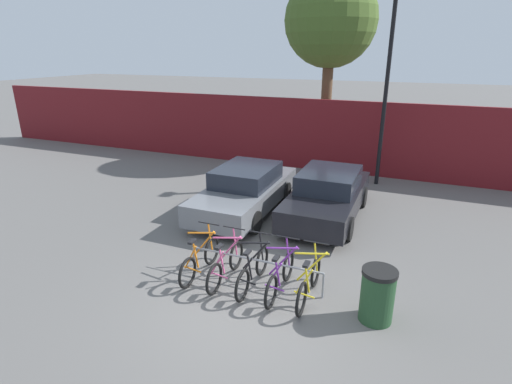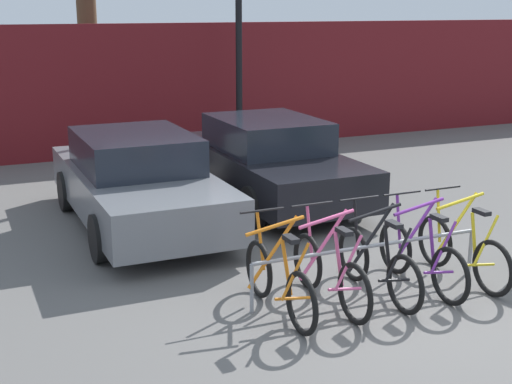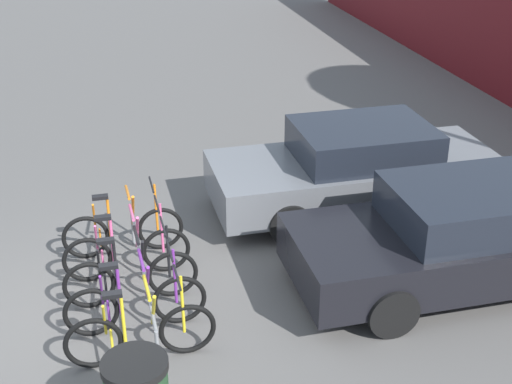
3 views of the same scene
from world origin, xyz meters
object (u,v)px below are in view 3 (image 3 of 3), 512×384
Objects in this scene: bike_rack at (142,267)px; bicycle_orange at (123,230)px; bicycle_yellow at (141,333)px; car_black at (461,237)px; bicycle_pink at (127,252)px; bicycle_purple at (136,303)px; car_grey at (356,168)px; bicycle_black at (131,276)px.

bike_rack is 1.74× the size of bicycle_orange.
bicycle_orange reaches higher than bike_rack.
bicycle_orange is 2.43m from bicycle_yellow.
bicycle_yellow is 4.29m from car_black.
bike_rack is 0.62m from bicycle_pink.
car_grey is at bearing 122.34° from bicycle_purple.
bike_rack is 4.13m from car_black.
car_black is at bearing 71.42° from bicycle_pink.
bicycle_orange is 1.24m from bicycle_black.
car_black is (-0.61, 4.23, 0.31)m from bicycle_yellow.
bicycle_purple is (0.62, -0.15, -0.10)m from bike_rack.
bicycle_pink is 1.22m from bicycle_purple.
bicycle_orange is 1.00× the size of bicycle_purple.
bicycle_yellow is 0.39× the size of car_black.
bicycle_yellow is at bearing -1.35° from bicycle_orange.
bicycle_orange is at bearing -173.03° from bike_rack.
car_grey is (-1.80, 3.71, 0.31)m from bicycle_black.
bicycle_purple is at bearing -1.35° from bicycle_orange.
car_grey is at bearing 116.49° from bike_rack.
car_grey is at bearing 97.20° from bicycle_orange.
car_grey is 1.02× the size of car_black.
bicycle_purple is at bearing -2.65° from bicycle_pink.
bicycle_orange is 4.62m from car_black.
bicycle_orange and bicycle_yellow have the same top height.
car_grey is (-2.39, 3.71, 0.31)m from bicycle_purple.
bicycle_yellow is 0.38× the size of car_grey.
bicycle_purple is 4.24m from car_black.
bike_rack is 0.66× the size of car_grey.
bike_rack is at bearing 5.61° from bicycle_orange.
bicycle_pink reaches higher than bike_rack.
bicycle_black is 1.19m from bicycle_yellow.
bike_rack is at bearing 169.50° from bicycle_yellow.
bicycle_pink and bicycle_black have the same top height.
bicycle_yellow is at bearing -0.81° from bicycle_black.
bicycle_black is at bearing -97.90° from car_black.
bicycle_orange is at bearing 177.35° from bicycle_pink.
bicycle_purple is 1.00× the size of bicycle_yellow.
bicycle_pink and bicycle_purple have the same top height.
bicycle_yellow is (1.81, 0.00, 0.00)m from bicycle_pink.
bicycle_pink and bicycle_yellow have the same top height.
bicycle_orange is 0.38× the size of car_grey.
bicycle_orange is at bearing 179.49° from bicycle_purple.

